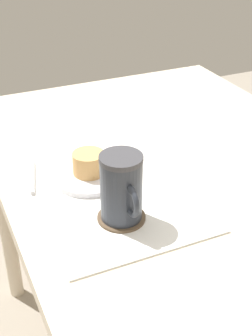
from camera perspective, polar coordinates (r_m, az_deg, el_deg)
The scene contains 7 objects.
dining_table at distance 1.09m, azimuth 7.67°, elevation -4.28°, with size 1.24×0.81×0.75m.
placemat at distance 0.97m, azimuth -2.16°, elevation -2.92°, with size 0.43×0.31×0.00m, color white.
pastry_plate at distance 1.01m, azimuth -4.49°, elevation -0.86°, with size 0.16×0.16×0.01m, color white.
pastry at distance 1.00m, azimuth -4.56°, elevation 0.60°, with size 0.07×0.07×0.05m, color #E0A860.
coffee_coaster at distance 0.89m, azimuth -0.56°, elevation -6.02°, with size 0.09×0.09×0.01m, color brown.
coffee_mug at distance 0.85m, azimuth -0.53°, elevation -2.44°, with size 0.11×0.08×0.13m.
teaspoon at distance 1.03m, azimuth -11.30°, elevation -1.04°, with size 0.01×0.01×0.13m, color silver.
Camera 1 is at (0.74, -0.49, 1.30)m, focal length 50.00 mm.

